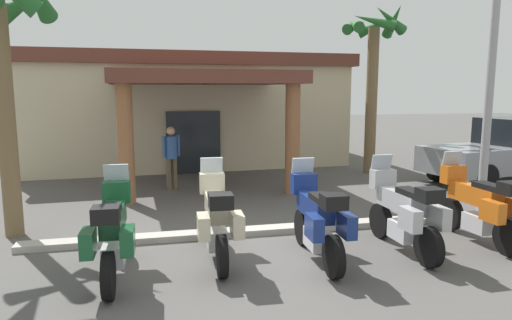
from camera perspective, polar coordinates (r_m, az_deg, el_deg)
The scene contains 12 objects.
ground_plane at distance 8.46m, azimuth -2.60°, elevation -10.79°, with size 80.00×80.00×0.00m, color #514F4C.
motel_building at distance 18.90m, azimuth -9.09°, elevation 6.34°, with size 12.24×11.54×4.08m.
motorcycle_green at distance 7.32m, azimuth -17.21°, elevation -8.57°, with size 0.71×2.21×1.61m.
motorcycle_cream at distance 7.74m, azimuth -4.87°, elevation -7.25°, with size 0.72×2.21×1.61m.
motorcycle_blue at distance 7.75m, azimuth 7.60°, elevation -7.27°, with size 0.71×2.21×1.61m.
motorcycle_silver at distance 8.49m, azimuth 17.79°, elevation -6.20°, with size 0.71×2.21×1.61m.
motorcycle_orange at distance 9.51m, azimuth 25.86°, elevation -5.09°, with size 0.71×2.21×1.61m.
pedestrian at distance 13.27m, azimuth -10.38°, elevation 0.85°, with size 0.50×0.32×1.78m.
pickup_truck_gray at distance 16.06m, azimuth 28.41°, elevation 0.92°, with size 5.46×2.82×1.95m.
palm_tree_near_portico at distance 16.11m, azimuth 14.21°, elevation 12.47°, with size 2.10×2.14×5.60m.
roadside_sign at distance 11.35m, azimuth 27.30°, elevation 14.66°, with size 1.40×0.18×6.20m.
curb_strip at distance 9.39m, azimuth 4.06°, elevation -8.42°, with size 10.09×0.36×0.12m, color #ADA89E.
Camera 1 is at (-1.41, -7.85, 2.82)m, focal length 32.49 mm.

